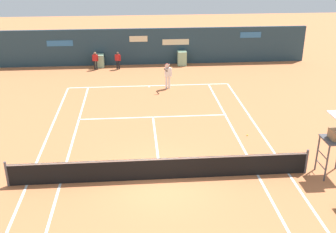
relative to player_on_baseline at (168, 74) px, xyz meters
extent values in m
plane|color=#C67042|center=(-1.21, -11.05, -0.98)|extent=(80.00, 80.00, 0.00)
cube|color=white|center=(-1.21, 0.65, -0.98)|extent=(10.60, 0.10, 0.01)
cube|color=white|center=(-6.51, -11.05, -0.98)|extent=(0.10, 23.40, 0.01)
cube|color=white|center=(-5.21, -11.05, -0.98)|extent=(0.10, 23.40, 0.01)
cube|color=white|center=(2.79, -11.05, -0.98)|extent=(0.10, 23.40, 0.01)
cube|color=white|center=(4.09, -11.05, -0.98)|extent=(0.10, 23.40, 0.01)
cube|color=white|center=(-1.21, -4.65, -0.98)|extent=(8.00, 0.10, 0.01)
cube|color=white|center=(-1.21, -7.85, -0.98)|extent=(0.10, 6.40, 0.01)
cube|color=white|center=(-1.21, 0.50, -0.98)|extent=(0.10, 0.24, 0.01)
cylinder|color=#4C4C51|center=(-7.21, -11.05, -0.45)|extent=(0.10, 0.10, 1.07)
cylinder|color=#4C4C51|center=(4.79, -11.05, -0.45)|extent=(0.10, 0.10, 1.07)
cube|color=black|center=(-1.21, -11.05, -0.51)|extent=(12.00, 0.03, 0.95)
cube|color=white|center=(-1.21, -11.05, -0.06)|extent=(12.00, 0.04, 0.06)
cube|color=#233D4C|center=(-1.21, 5.95, 0.40)|extent=(25.00, 0.24, 2.78)
cube|color=#2D6BA8|center=(6.91, 5.81, 1.18)|extent=(1.64, 0.02, 0.44)
cube|color=beige|center=(1.08, 5.81, 0.74)|extent=(2.05, 0.02, 0.44)
cube|color=#2D6BA8|center=(-7.66, 5.81, 0.81)|extent=(1.94, 0.02, 0.44)
cube|color=beige|center=(-1.76, 5.81, 1.04)|extent=(1.37, 0.02, 0.44)
cube|color=#8CB793|center=(-4.79, 5.40, -0.49)|extent=(0.74, 0.70, 0.98)
cube|color=#8CB793|center=(1.53, 5.40, -0.43)|extent=(0.67, 0.70, 1.10)
cylinder|color=#47474C|center=(5.32, -11.73, -0.20)|extent=(0.07, 0.07, 1.58)
cylinder|color=#47474C|center=(5.32, -10.83, -0.20)|extent=(0.07, 0.07, 1.58)
cylinder|color=#47474C|center=(5.32, -11.28, -0.51)|extent=(0.04, 0.81, 0.04)
cylinder|color=#47474C|center=(5.32, -11.28, -0.04)|extent=(0.04, 0.81, 0.04)
cube|color=#47474C|center=(5.77, -11.28, 0.62)|extent=(1.00, 1.00, 0.06)
cylinder|color=white|center=(0.09, 0.05, -0.57)|extent=(0.13, 0.13, 0.82)
cylinder|color=white|center=(-0.09, 0.01, -0.57)|extent=(0.13, 0.13, 0.82)
cube|color=white|center=(0.00, 0.03, 0.12)|extent=(0.40, 0.28, 0.57)
sphere|color=brown|center=(0.00, 0.03, 0.52)|extent=(0.23, 0.23, 0.23)
cylinder|color=white|center=(0.00, 0.03, 0.61)|extent=(0.21, 0.21, 0.06)
cylinder|color=white|center=(0.22, 0.08, 0.08)|extent=(0.09, 0.09, 0.55)
cylinder|color=brown|center=(-0.16, -0.29, 0.36)|extent=(0.20, 0.56, 0.09)
cylinder|color=black|center=(-0.10, -0.56, 0.47)|extent=(0.03, 0.03, 0.22)
torus|color=#DB3838|center=(-0.10, -0.56, 0.72)|extent=(0.30, 0.09, 0.30)
cylinder|color=silver|center=(-0.10, -0.56, 0.72)|extent=(0.25, 0.06, 0.26)
cylinder|color=black|center=(-3.27, 4.68, -0.65)|extent=(0.11, 0.11, 0.67)
cylinder|color=black|center=(-3.42, 4.71, -0.65)|extent=(0.11, 0.11, 0.67)
cube|color=#AD1E1E|center=(-3.35, 4.70, -0.08)|extent=(0.33, 0.22, 0.47)
sphere|color=brown|center=(-3.35, 4.70, 0.24)|extent=(0.18, 0.18, 0.18)
cylinder|color=#AD1E1E|center=(-3.16, 4.66, -0.11)|extent=(0.07, 0.07, 0.45)
cylinder|color=#AD1E1E|center=(-3.53, 4.73, -0.11)|extent=(0.07, 0.07, 0.45)
cylinder|color=black|center=(-4.93, 4.69, -0.64)|extent=(0.11, 0.11, 0.68)
cylinder|color=black|center=(-5.08, 4.70, -0.64)|extent=(0.11, 0.11, 0.68)
cube|color=#AD1E1E|center=(-5.00, 4.70, -0.06)|extent=(0.33, 0.21, 0.48)
sphere|color=#8C664C|center=(-5.00, 4.70, 0.27)|extent=(0.19, 0.19, 0.19)
cylinder|color=#AD1E1E|center=(-4.82, 4.67, -0.10)|extent=(0.07, 0.07, 0.46)
cylinder|color=#AD1E1E|center=(-5.19, 4.72, -0.10)|extent=(0.07, 0.07, 0.46)
sphere|color=#CCE033|center=(3.33, -7.39, -0.95)|extent=(0.07, 0.07, 0.07)
camera|label=1|loc=(-2.11, -25.38, 7.90)|focal=44.15mm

